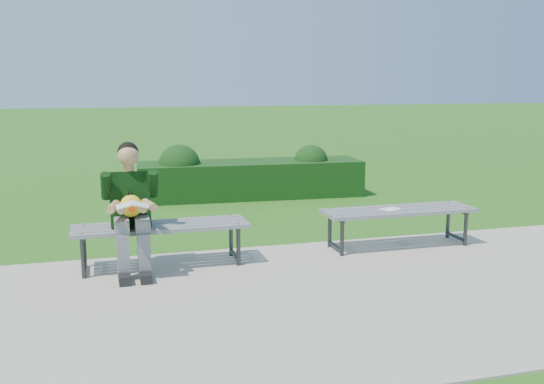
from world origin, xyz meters
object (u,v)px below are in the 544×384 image
Objects in this scene: seated_boy at (131,205)px; bench_left at (161,230)px; hedge at (247,176)px; bench_right at (399,213)px; paper_sheet at (391,209)px.

bench_left is at bearing 17.13° from seated_boy.
hedge is 2.11× the size of bench_right.
bench_left is 1.37× the size of seated_boy.
bench_left is 6.81× the size of paper_sheet.
bench_left is 0.43m from seated_boy.
seated_boy is at bearing -177.51° from bench_right.
bench_left is (-1.78, -3.64, 0.06)m from hedge.
hedge is at bearing 63.99° from bench_left.
hedge is at bearing 103.58° from paper_sheet.
hedge reaches higher than paper_sheet.
seated_boy reaches higher than bench_left.
hedge is 3.73m from bench_right.
hedge is 2.11× the size of bench_left.
seated_boy is at bearing -177.42° from paper_sheet.
paper_sheet is (-0.10, 0.00, 0.06)m from bench_right.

